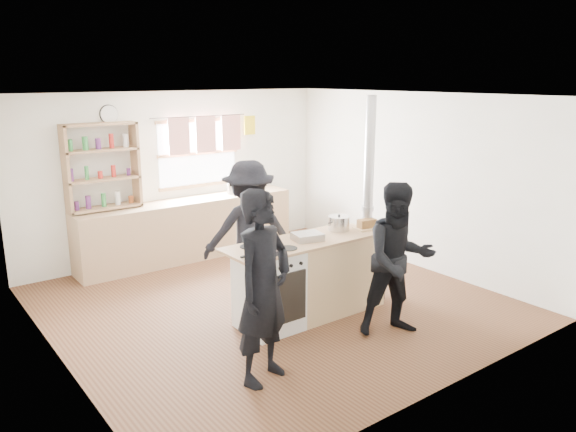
% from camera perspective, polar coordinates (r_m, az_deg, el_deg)
% --- Properties ---
extents(ground, '(5.00, 5.00, 0.01)m').
position_cam_1_polar(ground, '(6.99, -1.49, -8.84)').
color(ground, brown).
rests_on(ground, ground).
extents(back_counter, '(3.40, 0.55, 0.90)m').
position_cam_1_polar(back_counter, '(8.65, -10.06, -1.32)').
color(back_counter, tan).
rests_on(back_counter, ground).
extents(shelving_unit, '(1.00, 0.28, 1.20)m').
position_cam_1_polar(shelving_unit, '(8.09, -18.38, 4.81)').
color(shelving_unit, tan).
rests_on(shelving_unit, back_counter).
extents(thermos, '(0.10, 0.10, 0.28)m').
position_cam_1_polar(thermos, '(8.87, -5.93, 3.11)').
color(thermos, silver).
rests_on(thermos, back_counter).
extents(cooking_island, '(1.97, 0.64, 0.93)m').
position_cam_1_polar(cooking_island, '(6.49, 2.36, -6.22)').
color(cooking_island, white).
rests_on(cooking_island, ground).
extents(skillet_greens, '(0.32, 0.32, 0.05)m').
position_cam_1_polar(skillet_greens, '(5.82, -2.16, -3.52)').
color(skillet_greens, black).
rests_on(skillet_greens, cooking_island).
extents(roast_tray, '(0.36, 0.32, 0.08)m').
position_cam_1_polar(roast_tray, '(6.28, 1.99, -2.05)').
color(roast_tray, silver).
rests_on(roast_tray, cooking_island).
extents(stockpot_stove, '(0.21, 0.21, 0.17)m').
position_cam_1_polar(stockpot_stove, '(6.21, -2.12, -1.92)').
color(stockpot_stove, '#B3B3B5').
rests_on(stockpot_stove, cooking_island).
extents(stockpot_counter, '(0.26, 0.26, 0.20)m').
position_cam_1_polar(stockpot_counter, '(6.68, 5.20, -0.73)').
color(stockpot_counter, '#B6B6B9').
rests_on(stockpot_counter, cooking_island).
extents(bread_board, '(0.30, 0.23, 0.12)m').
position_cam_1_polar(bread_board, '(6.78, 7.99, -0.90)').
color(bread_board, tan).
rests_on(bread_board, cooking_island).
extents(flue_heater, '(0.35, 0.35, 2.50)m').
position_cam_1_polar(flue_heater, '(6.98, 7.95, -3.36)').
color(flue_heater, black).
rests_on(flue_heater, ground).
extents(person_near_left, '(0.75, 0.61, 1.78)m').
position_cam_1_polar(person_near_left, '(5.02, -2.51, -7.28)').
color(person_near_left, black).
rests_on(person_near_left, ground).
extents(person_near_right, '(0.99, 0.90, 1.66)m').
position_cam_1_polar(person_near_right, '(6.05, 11.18, -4.39)').
color(person_near_right, black).
rests_on(person_near_right, ground).
extents(person_far, '(1.27, 0.98, 1.74)m').
position_cam_1_polar(person_far, '(6.90, -3.98, -1.51)').
color(person_far, black).
rests_on(person_far, ground).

